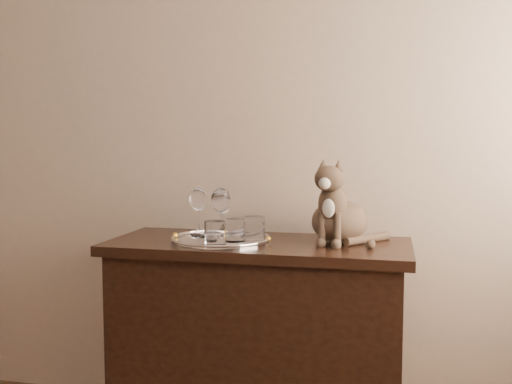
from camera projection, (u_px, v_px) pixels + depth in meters
The scene contains 10 objects.
wall_back at pixel (149, 120), 2.67m from camera, with size 4.00×0.10×2.70m, color tan.
sideboard at pixel (258, 345), 2.32m from camera, with size 1.20×0.50×0.85m, color black, non-canonical shape.
tray at pixel (221, 240), 2.28m from camera, with size 0.40×0.40×0.01m, color silver.
wine_glass_a at pixel (198, 212), 2.35m from camera, with size 0.08×0.08×0.20m, color white, non-canonical shape.
wine_glass_b at pixel (222, 215), 2.35m from camera, with size 0.07×0.07×0.18m, color silver, non-canonical shape.
wine_glass_d at pixel (221, 213), 2.29m from camera, with size 0.08×0.08×0.21m, color silver, non-canonical shape.
tumbler_a at pixel (235, 230), 2.23m from camera, with size 0.08×0.08×0.09m, color silver.
tumbler_b at pixel (215, 233), 2.15m from camera, with size 0.08×0.08×0.09m, color white.
tumbler_c at pixel (254, 229), 2.24m from camera, with size 0.09×0.09×0.10m, color silver.
cat at pixel (340, 200), 2.26m from camera, with size 0.33×0.31×0.33m, color brown, non-canonical shape.
Camera 1 is at (1.11, -0.26, 1.25)m, focal length 40.00 mm.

